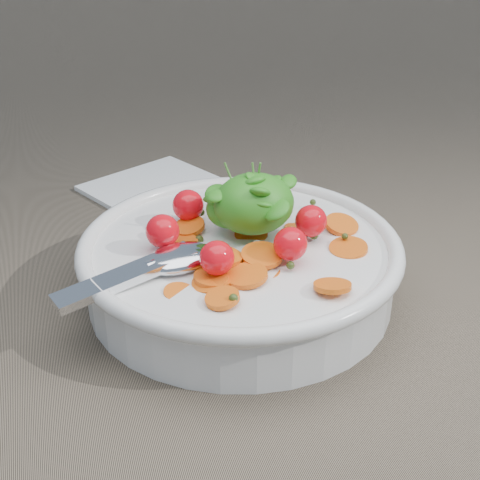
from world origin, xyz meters
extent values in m
plane|color=#796A56|center=(0.00, 0.00, 0.00)|extent=(6.00, 6.00, 0.00)
cylinder|color=white|center=(0.01, -0.02, 0.03)|extent=(0.27, 0.27, 0.05)
torus|color=white|center=(0.01, -0.02, 0.05)|extent=(0.28, 0.28, 0.01)
cylinder|color=white|center=(0.01, -0.02, 0.00)|extent=(0.13, 0.13, 0.01)
cylinder|color=brown|center=(0.01, -0.02, 0.03)|extent=(0.24, 0.24, 0.04)
cylinder|color=orange|center=(0.03, 0.00, 0.05)|extent=(0.03, 0.03, 0.01)
cylinder|color=orange|center=(-0.06, -0.07, 0.05)|extent=(0.03, 0.03, 0.01)
cylinder|color=orange|center=(0.03, 0.04, 0.06)|extent=(0.04, 0.04, 0.01)
cylinder|color=orange|center=(0.00, -0.07, 0.05)|extent=(0.04, 0.04, 0.01)
cylinder|color=orange|center=(-0.01, -0.04, 0.06)|extent=(0.05, 0.05, 0.01)
cylinder|color=orange|center=(-0.03, 0.02, 0.06)|extent=(0.03, 0.03, 0.01)
cylinder|color=orange|center=(0.02, -0.05, 0.06)|extent=(0.05, 0.05, 0.01)
cylinder|color=orange|center=(0.11, -0.01, 0.06)|extent=(0.04, 0.04, 0.01)
cylinder|color=orange|center=(-0.03, -0.07, 0.05)|extent=(0.04, 0.04, 0.02)
cylinder|color=orange|center=(-0.04, 0.00, 0.05)|extent=(0.04, 0.04, 0.01)
cylinder|color=orange|center=(0.07, 0.00, 0.05)|extent=(0.03, 0.03, 0.01)
cylinder|color=orange|center=(-0.07, -0.03, 0.05)|extent=(0.03, 0.03, 0.01)
cylinder|color=orange|center=(-0.03, -0.10, 0.06)|extent=(0.04, 0.04, 0.01)
cylinder|color=orange|center=(0.10, -0.05, 0.05)|extent=(0.05, 0.05, 0.01)
cylinder|color=orange|center=(0.06, -0.11, 0.06)|extent=(0.04, 0.04, 0.01)
cylinder|color=orange|center=(-0.03, -0.06, 0.05)|extent=(0.03, 0.03, 0.01)
cylinder|color=orange|center=(0.01, -0.12, 0.05)|extent=(0.04, 0.04, 0.01)
cylinder|color=orange|center=(-0.02, -0.04, 0.05)|extent=(0.05, 0.05, 0.01)
cylinder|color=orange|center=(0.02, -0.06, 0.05)|extent=(0.04, 0.04, 0.01)
sphere|color=#334216|center=(-0.01, 0.04, 0.06)|extent=(0.01, 0.01, 0.01)
sphere|color=#334216|center=(-0.06, -0.04, 0.05)|extent=(0.01, 0.01, 0.01)
sphere|color=#334216|center=(-0.01, 0.06, 0.06)|extent=(0.01, 0.01, 0.01)
sphere|color=#334216|center=(0.07, -0.03, 0.06)|extent=(0.01, 0.01, 0.01)
sphere|color=#334216|center=(0.04, -0.07, 0.06)|extent=(0.01, 0.01, 0.01)
sphere|color=#334216|center=(0.10, 0.04, 0.06)|extent=(0.01, 0.01, 0.01)
sphere|color=#334216|center=(0.08, 0.04, 0.06)|extent=(0.01, 0.01, 0.01)
sphere|color=#334216|center=(-0.02, -0.11, 0.06)|extent=(0.01, 0.01, 0.01)
sphere|color=#334216|center=(0.10, -0.04, 0.06)|extent=(0.01, 0.01, 0.01)
sphere|color=#334216|center=(0.03, 0.04, 0.06)|extent=(0.01, 0.01, 0.01)
sphere|color=#334216|center=(0.03, 0.09, 0.05)|extent=(0.01, 0.01, 0.01)
sphere|color=#334216|center=(0.06, 0.08, 0.05)|extent=(0.01, 0.01, 0.01)
sphere|color=#334216|center=(-0.02, 0.00, 0.05)|extent=(0.01, 0.01, 0.01)
sphere|color=red|center=(0.07, -0.02, 0.07)|extent=(0.03, 0.03, 0.03)
sphere|color=red|center=(0.03, 0.05, 0.07)|extent=(0.03, 0.03, 0.03)
sphere|color=red|center=(-0.02, 0.04, 0.07)|extent=(0.03, 0.03, 0.03)
sphere|color=red|center=(-0.05, -0.01, 0.07)|extent=(0.03, 0.03, 0.03)
sphere|color=red|center=(-0.02, -0.06, 0.07)|extent=(0.03, 0.03, 0.03)
sphere|color=red|center=(0.04, -0.06, 0.07)|extent=(0.03, 0.03, 0.03)
ellipsoid|color=#349120|center=(0.03, -0.01, 0.08)|extent=(0.07, 0.06, 0.05)
ellipsoid|color=#349120|center=(0.01, 0.01, 0.08)|extent=(0.04, 0.04, 0.03)
ellipsoid|color=#349120|center=(0.04, -0.03, 0.09)|extent=(0.03, 0.03, 0.02)
ellipsoid|color=#349120|center=(0.03, 0.00, 0.10)|extent=(0.03, 0.03, 0.03)
ellipsoid|color=#349120|center=(0.01, 0.01, 0.08)|extent=(0.02, 0.02, 0.02)
ellipsoid|color=#349120|center=(0.02, -0.01, 0.09)|extent=(0.04, 0.04, 0.02)
ellipsoid|color=#349120|center=(0.03, -0.02, 0.10)|extent=(0.02, 0.03, 0.02)
ellipsoid|color=#349120|center=(0.03, -0.02, 0.09)|extent=(0.02, 0.02, 0.02)
ellipsoid|color=#349120|center=(0.02, 0.03, 0.09)|extent=(0.02, 0.02, 0.01)
ellipsoid|color=#349120|center=(-0.01, -0.01, 0.10)|extent=(0.02, 0.02, 0.01)
ellipsoid|color=#349120|center=(0.00, 0.01, 0.09)|extent=(0.03, 0.03, 0.02)
ellipsoid|color=#349120|center=(0.03, -0.02, 0.09)|extent=(0.03, 0.03, 0.02)
ellipsoid|color=#349120|center=(0.03, 0.00, 0.09)|extent=(0.02, 0.03, 0.02)
ellipsoid|color=#349120|center=(0.02, -0.01, 0.11)|extent=(0.03, 0.03, 0.02)
ellipsoid|color=#349120|center=(0.05, 0.01, 0.09)|extent=(0.02, 0.02, 0.01)
ellipsoid|color=#349120|center=(0.05, 0.00, 0.08)|extent=(0.02, 0.02, 0.02)
ellipsoid|color=#349120|center=(0.02, 0.00, 0.09)|extent=(0.02, 0.02, 0.01)
ellipsoid|color=#349120|center=(0.03, -0.01, 0.09)|extent=(0.03, 0.03, 0.02)
ellipsoid|color=#349120|center=(0.04, -0.01, 0.09)|extent=(0.02, 0.02, 0.02)
ellipsoid|color=#349120|center=(0.01, 0.01, 0.09)|extent=(0.03, 0.03, 0.02)
ellipsoid|color=#349120|center=(0.05, 0.01, 0.08)|extent=(0.04, 0.04, 0.02)
ellipsoid|color=#349120|center=(0.06, 0.01, 0.09)|extent=(0.02, 0.03, 0.01)
ellipsoid|color=#349120|center=(0.00, 0.01, 0.08)|extent=(0.03, 0.02, 0.02)
ellipsoid|color=#349120|center=(0.04, -0.02, 0.09)|extent=(0.02, 0.03, 0.03)
ellipsoid|color=#349120|center=(0.05, 0.00, 0.09)|extent=(0.03, 0.02, 0.02)
ellipsoid|color=#349120|center=(0.03, -0.01, 0.11)|extent=(0.02, 0.02, 0.02)
cylinder|color=#4C8C33|center=(0.03, 0.01, 0.10)|extent=(0.00, 0.01, 0.05)
cylinder|color=#4C8C33|center=(0.01, 0.01, 0.10)|extent=(0.02, 0.01, 0.04)
cylinder|color=#4C8C33|center=(0.03, 0.00, 0.10)|extent=(0.00, 0.01, 0.05)
ellipsoid|color=silver|center=(-0.05, -0.03, 0.06)|extent=(0.07, 0.06, 0.02)
cube|color=silver|center=(-0.09, -0.05, 0.06)|extent=(0.12, 0.06, 0.02)
cylinder|color=silver|center=(-0.06, -0.04, 0.06)|extent=(0.02, 0.02, 0.01)
cube|color=white|center=(-0.02, 0.24, 0.00)|extent=(0.19, 0.18, 0.01)
camera|label=1|loc=(-0.13, -0.50, 0.33)|focal=50.00mm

